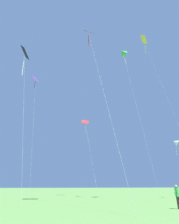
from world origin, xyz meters
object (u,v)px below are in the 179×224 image
Objects in this scene: kite_yellow_diamond at (146,45)px; kite_red_high at (85,125)px; kite_black_large at (24,59)px; kite_green_small at (123,52)px; person_far_back at (177,194)px; kite_purple_streamer at (35,83)px; kite_white_distant at (176,142)px; kite_pink_low at (89,36)px.

kite_red_high is at bearing 119.36° from kite_yellow_diamond.
kite_green_small is at bearing -5.81° from kite_black_large.
person_far_back is at bearing -101.39° from kite_green_small.
kite_purple_streamer is at bearing 159.19° from kite_red_high.
kite_yellow_diamond is at bearing -12.09° from kite_black_large.
kite_purple_streamer is at bearing 148.87° from kite_white_distant.
kite_white_distant is at bearing -2.84° from kite_black_large.
kite_black_large is 0.88× the size of kite_purple_streamer.
kite_yellow_diamond reaches higher than kite_white_distant.
person_far_back is at bearing -51.52° from kite_pink_low.
kite_white_distant is at bearing 15.33° from kite_pink_low.
kite_pink_low is at bearing -164.67° from kite_white_distant.
kite_yellow_diamond is at bearing -43.20° from kite_purple_streamer.
kite_yellow_diamond is (7.56, -13.44, 11.34)m from kite_red_high.
kite_red_high is 16.33m from kite_purple_streamer.
kite_green_small is 4.13m from kite_yellow_diamond.
kite_black_large is at bearing 139.60° from person_far_back.
kite_green_small is 2.81× the size of kite_white_distant.
kite_black_large is at bearing 167.91° from kite_yellow_diamond.
kite_red_high is 0.55× the size of kite_yellow_diamond.
kite_yellow_diamond reaches higher than kite_red_high.
kite_purple_streamer is 37.67m from person_far_back.
kite_pink_low reaches higher than kite_red_high.
kite_black_large is 0.92× the size of kite_green_small.
kite_purple_streamer is (1.46, 13.39, 3.52)m from kite_black_large.
kite_yellow_diamond is at bearing 57.13° from person_far_back.
kite_red_high is 17.85m from kite_pink_low.
kite_green_small reaches higher than person_far_back.
person_far_back is (14.95, -12.73, -20.03)m from kite_black_large.
kite_yellow_diamond is 25.94m from person_far_back.
kite_white_distant is 22.31m from kite_pink_low.
kite_pink_low is at bearing -31.44° from kite_black_large.
kite_green_small is 26.30m from person_far_back.
kite_pink_low is (9.41, -5.76, 1.91)m from kite_black_large.
kite_white_distant is (8.58, 0.47, -16.37)m from kite_green_small.
kite_green_small is (17.17, -1.75, 3.76)m from kite_black_large.
kite_black_large is at bearing -144.64° from kite_red_high.
kite_green_small is at bearing -176.89° from kite_white_distant.
kite_pink_low is at bearing -67.43° from kite_purple_streamer.
kite_black_large is 0.95× the size of kite_pink_low.
kite_yellow_diamond reaches higher than kite_black_large.
kite_black_large is 11.20m from kite_pink_low.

